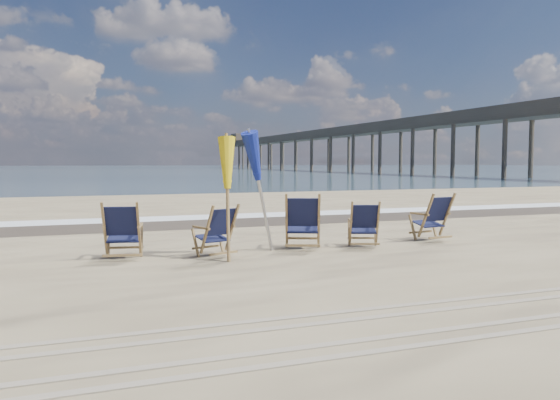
% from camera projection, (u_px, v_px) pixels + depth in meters
% --- Properties ---
extents(ocean, '(400.00, 400.00, 0.00)m').
position_uv_depth(ocean, '(95.00, 169.00, 128.03)').
color(ocean, '#3B5362').
rests_on(ocean, ground).
extents(surf_foam, '(200.00, 1.40, 0.01)m').
position_uv_depth(surf_foam, '(208.00, 217.00, 15.99)').
color(surf_foam, silver).
rests_on(surf_foam, ground).
extents(wet_sand_strip, '(200.00, 2.60, 0.00)m').
position_uv_depth(wet_sand_strip, '(221.00, 222.00, 14.59)').
color(wet_sand_strip, '#42362A').
rests_on(wet_sand_strip, ground).
extents(tire_tracks, '(80.00, 1.30, 0.01)m').
position_uv_depth(tire_tracks, '(448.00, 319.00, 5.60)').
color(tire_tracks, gray).
rests_on(tire_tracks, ground).
extents(beach_chair_0, '(0.76, 0.82, 0.98)m').
position_uv_depth(beach_chair_0, '(139.00, 230.00, 8.96)').
color(beach_chair_0, '#121635').
rests_on(beach_chair_0, ground).
extents(beach_chair_1, '(0.78, 0.82, 0.91)m').
position_uv_depth(beach_chair_1, '(232.00, 230.00, 9.33)').
color(beach_chair_1, '#121635').
rests_on(beach_chair_1, ground).
extents(beach_chair_2, '(0.92, 0.96, 1.06)m').
position_uv_depth(beach_chair_2, '(319.00, 222.00, 9.92)').
color(beach_chair_2, '#121635').
rests_on(beach_chair_2, ground).
extents(beach_chair_3, '(0.77, 0.81, 0.90)m').
position_uv_depth(beach_chair_3, '(378.00, 224.00, 10.21)').
color(beach_chair_3, '#121635').
rests_on(beach_chair_3, ground).
extents(beach_chair_4, '(0.71, 0.78, 1.00)m').
position_uv_depth(beach_chair_4, '(447.00, 217.00, 11.15)').
color(beach_chair_4, '#121635').
rests_on(beach_chair_4, ground).
extents(umbrella_yellow, '(0.30, 0.30, 2.02)m').
position_uv_depth(umbrella_yellow, '(228.00, 169.00, 8.86)').
color(umbrella_yellow, olive).
rests_on(umbrella_yellow, ground).
extents(umbrella_blue, '(0.30, 0.30, 2.22)m').
position_uv_depth(umbrella_blue, '(262.00, 157.00, 9.53)').
color(umbrella_blue, '#A5A5AD').
rests_on(umbrella_blue, ground).
extents(fishing_pier, '(4.40, 140.00, 9.30)m').
position_uv_depth(fishing_pier, '(345.00, 144.00, 90.27)').
color(fishing_pier, '#4F4439').
rests_on(fishing_pier, ground).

